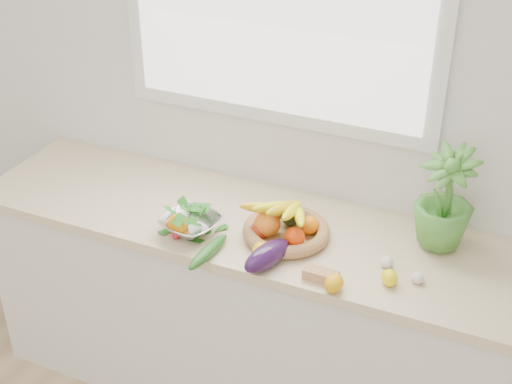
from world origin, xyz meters
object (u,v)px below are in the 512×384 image
at_px(potted_herb, 445,197).
at_px(colander_with_spinach, 191,220).
at_px(eggplant, 267,256).
at_px(cucumber, 208,252).
at_px(fruit_basket, 286,226).
at_px(apple, 259,231).

height_order(potted_herb, colander_with_spinach, potted_herb).
height_order(eggplant, potted_herb, potted_herb).
height_order(eggplant, cucumber, eggplant).
bearing_deg(eggplant, colander_with_spinach, 168.39).
relative_size(potted_herb, fruit_basket, 0.96).
bearing_deg(potted_herb, fruit_basket, -161.86).
distance_m(potted_herb, fruit_basket, 0.59).
bearing_deg(fruit_basket, colander_with_spinach, -159.97).
xyz_separation_m(cucumber, potted_herb, (0.74, 0.41, 0.19)).
height_order(apple, fruit_basket, fruit_basket).
distance_m(cucumber, fruit_basket, 0.31).
xyz_separation_m(potted_herb, colander_with_spinach, (-0.87, -0.30, -0.15)).
height_order(apple, eggplant, eggplant).
relative_size(apple, eggplant, 0.32).
relative_size(potted_herb, colander_with_spinach, 1.49).
relative_size(apple, colander_with_spinach, 0.27).
distance_m(apple, cucumber, 0.22).
relative_size(fruit_basket, colander_with_spinach, 1.55).
bearing_deg(colander_with_spinach, potted_herb, 18.88).
bearing_deg(fruit_basket, apple, -148.38).
bearing_deg(fruit_basket, eggplant, -87.31).
xyz_separation_m(apple, cucumber, (-0.12, -0.18, -0.01)).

